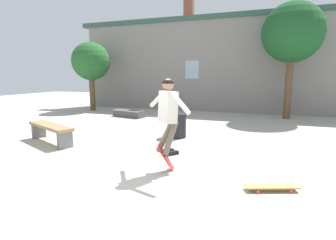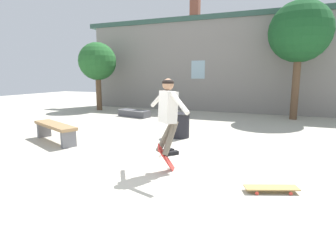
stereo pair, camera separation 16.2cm
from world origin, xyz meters
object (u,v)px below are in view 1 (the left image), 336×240
Objects in this scene: tree_right at (293,33)px; skate_ledge at (129,113)px; tree_left at (91,62)px; skateboard_resting at (272,186)px; park_bench at (50,129)px; skateboard_flipping at (167,160)px; trash_bin at (177,125)px; skater at (168,110)px.

tree_right is 3.04× the size of skate_ledge.
tree_left reaches higher than skateboard_resting.
tree_left is 7.09m from park_bench.
tree_left is at bearing 65.93° from skateboard_flipping.
trash_bin is (3.18, -2.96, 0.23)m from skate_ledge.
tree_right is 1.36× the size of tree_left.
tree_right is at bearing 28.08° from skate_ledge.
skate_ledge is 6.91m from skateboard_flipping.
park_bench is 1.22× the size of skate_ledge.
park_bench is 4.74m from skate_ledge.
park_bench is 3.50m from trash_bin.
tree_right reaches higher than tree_left.
tree_left is 7.68m from trash_bin.
skateboard_resting is (5.73, -5.92, -0.08)m from skate_ledge.
skate_ledge is 4.35m from trash_bin.
trash_bin is at bearing 53.56° from park_bench.
skate_ledge is at bearing -164.22° from tree_right.
tree_right is 9.41m from tree_left.
skate_ledge is (2.83, -1.34, -2.34)m from tree_left.
tree_left is at bearing 82.51° from skater.
trash_bin is 1.03× the size of skateboard_flipping.
tree_right is 6.62m from trash_bin.
trash_bin is 0.51× the size of skater.
skater is 1.66× the size of skateboard_resting.
park_bench is at bearing 97.54° from skateboard_flipping.
park_bench is at bearing -63.75° from tree_left.
skater is at bearing -75.41° from trash_bin.
tree_left is (-9.34, -0.50, -0.99)m from tree_right.
skate_ledge is at bearing -66.86° from skateboard_resting.
skateboard_resting is (1.84, -0.22, -1.11)m from skater.
skate_ledge is (-0.16, 4.73, -0.22)m from park_bench.
trash_bin is 2.85m from skateboard_flipping.
skater is at bearing -109.15° from tree_right.
skater is at bearing 8.55° from park_bench.
skate_ledge is at bearing -25.31° from tree_left.
skateboard_resting is at bearing -58.04° from skater.
park_bench is 1.35× the size of skater.
skater is (0.71, -2.74, 0.80)m from trash_bin.
tree_left is 1.84× the size of park_bench.
tree_left reaches higher than skateboard_flipping.
tree_left is at bearing 144.45° from trash_bin.
skateboard_flipping is (3.88, -5.71, 0.08)m from skate_ledge.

